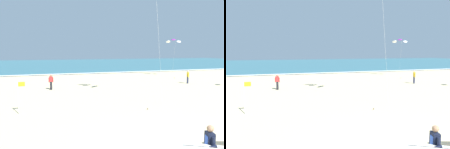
% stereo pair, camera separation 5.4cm
% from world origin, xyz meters
% --- Properties ---
extents(ocean_water, '(160.00, 60.00, 0.08)m').
position_xyz_m(ocean_water, '(0.00, 59.24, 0.04)').
color(ocean_water, '#336B7A').
rests_on(ocean_water, ground).
extents(shoreline_foam, '(160.00, 1.34, 0.01)m').
position_xyz_m(shoreline_foam, '(0.00, 29.54, 0.09)').
color(shoreline_foam, white).
rests_on(shoreline_foam, ocean_water).
extents(surfer_lead, '(2.27, 1.21, 1.71)m').
position_xyz_m(surfer_lead, '(-0.59, -1.94, 1.05)').
color(surfer_lead, black).
rests_on(surfer_lead, ground).
extents(kite_arc_violet_far, '(2.43, 3.13, 5.77)m').
position_xyz_m(kite_arc_violet_far, '(13.60, 21.64, 5.47)').
color(kite_arc_violet_far, white).
rests_on(kite_arc_violet_far, ground).
extents(bystander_red_top, '(0.47, 0.28, 1.59)m').
position_xyz_m(bystander_red_top, '(-4.81, 15.42, 0.81)').
color(bystander_red_top, black).
rests_on(bystander_red_top, ground).
extents(bystander_yellow_top, '(0.28, 0.47, 1.59)m').
position_xyz_m(bystander_yellow_top, '(11.25, 14.80, 0.81)').
color(bystander_yellow_top, '#2D334C').
rests_on(bystander_yellow_top, ground).
extents(lifeguard_flag, '(0.45, 0.05, 2.10)m').
position_xyz_m(lifeguard_flag, '(-6.93, 7.32, 1.27)').
color(lifeguard_flag, silver).
rests_on(lifeguard_flag, ground).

